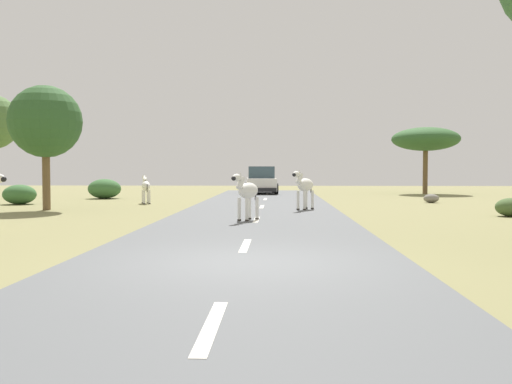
% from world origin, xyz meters
% --- Properties ---
extents(ground_plane, '(90.00, 90.00, 0.00)m').
position_xyz_m(ground_plane, '(0.00, 0.00, 0.00)').
color(ground_plane, olive).
extents(road, '(6.00, 64.00, 0.05)m').
position_xyz_m(road, '(-0.15, 0.00, 0.03)').
color(road, '#56595B').
rests_on(road, ground_plane).
extents(lane_markings, '(0.16, 56.00, 0.01)m').
position_xyz_m(lane_markings, '(-0.15, -1.00, 0.05)').
color(lane_markings, silver).
rests_on(lane_markings, road).
extents(zebra_0, '(0.90, 1.50, 1.51)m').
position_xyz_m(zebra_0, '(-0.44, 7.75, 0.95)').
color(zebra_0, silver).
rests_on(zebra_0, road).
extents(zebra_1, '(0.72, 1.40, 1.37)m').
position_xyz_m(zebra_1, '(-5.70, 16.71, 0.82)').
color(zebra_1, silver).
rests_on(zebra_1, ground_plane).
extents(zebra_3, '(1.03, 1.53, 1.57)m').
position_xyz_m(zebra_3, '(1.55, 12.47, 0.99)').
color(zebra_3, silver).
rests_on(zebra_3, road).
extents(car_0, '(2.24, 4.45, 1.74)m').
position_xyz_m(car_0, '(-0.57, 26.91, 0.85)').
color(car_0, white).
rests_on(car_0, road).
extents(tree_0, '(4.38, 4.38, 4.34)m').
position_xyz_m(tree_0, '(10.15, 27.77, 3.56)').
color(tree_0, brown).
rests_on(tree_0, ground_plane).
extents(tree_4, '(2.85, 2.85, 4.94)m').
position_xyz_m(tree_4, '(-8.69, 12.48, 3.49)').
color(tree_4, brown).
rests_on(tree_4, ground_plane).
extents(bush_0, '(1.52, 1.36, 0.91)m').
position_xyz_m(bush_0, '(-11.42, 16.00, 0.45)').
color(bush_0, '#386633').
rests_on(bush_0, ground_plane).
extents(bush_2, '(1.06, 0.96, 0.64)m').
position_xyz_m(bush_2, '(8.56, 10.13, 0.32)').
color(bush_2, '#425B2D').
rests_on(bush_2, ground_plane).
extents(bush_3, '(1.80, 1.62, 1.08)m').
position_xyz_m(bush_3, '(-9.03, 21.12, 0.54)').
color(bush_3, '#386633').
rests_on(bush_3, ground_plane).
extents(rock_0, '(0.40, 0.39, 0.20)m').
position_xyz_m(rock_0, '(10.22, 14.39, 0.10)').
color(rock_0, gray).
rests_on(rock_0, ground_plane).
extents(rock_1, '(0.74, 0.58, 0.42)m').
position_xyz_m(rock_1, '(7.92, 17.95, 0.21)').
color(rock_1, gray).
rests_on(rock_1, ground_plane).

